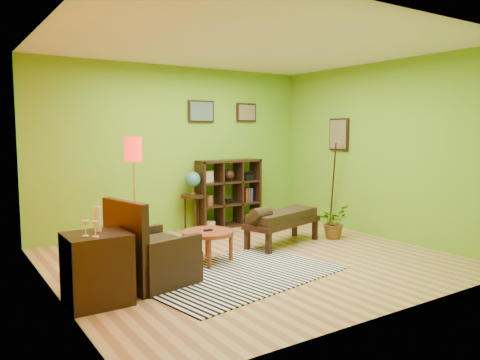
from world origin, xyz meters
TOP-DOWN VIEW (x-y plane):
  - ground at (0.00, 0.00)m, footprint 5.00×5.00m
  - room_shell at (-0.09, 0.01)m, footprint 5.04×4.54m
  - zebra_rug at (-0.53, -0.47)m, footprint 2.61×1.92m
  - coffee_table at (-0.55, 0.21)m, footprint 0.67×0.67m
  - armchair at (-1.53, -0.20)m, footprint 0.95×0.95m
  - side_cabinet at (-2.20, -0.48)m, footprint 0.60×0.55m
  - floor_lamp at (-1.22, 1.08)m, footprint 0.25×0.25m
  - globe_table at (0.15, 1.99)m, footprint 0.42×0.42m
  - cube_shelf at (0.91, 2.03)m, footprint 1.20×0.35m
  - bench at (0.82, 0.42)m, footprint 1.44×0.84m
  - potted_plant at (1.80, 0.31)m, footprint 0.64×0.67m

SIDE VIEW (x-z plane):
  - ground at x=0.00m, z-range 0.00..0.00m
  - zebra_rug at x=-0.53m, z-range 0.00..0.01m
  - potted_plant at x=1.80m, z-range 0.00..0.42m
  - armchair at x=-1.53m, z-range -0.19..0.78m
  - coffee_table at x=-0.55m, z-range 0.14..0.57m
  - side_cabinet at x=-2.20m, z-range -0.15..0.87m
  - bench at x=0.82m, z-range 0.09..0.72m
  - cube_shelf at x=0.91m, z-range 0.00..1.20m
  - globe_table at x=0.15m, z-range 0.26..1.29m
  - floor_lamp at x=-1.22m, z-range 0.50..2.14m
  - room_shell at x=-0.09m, z-range 0.39..3.21m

